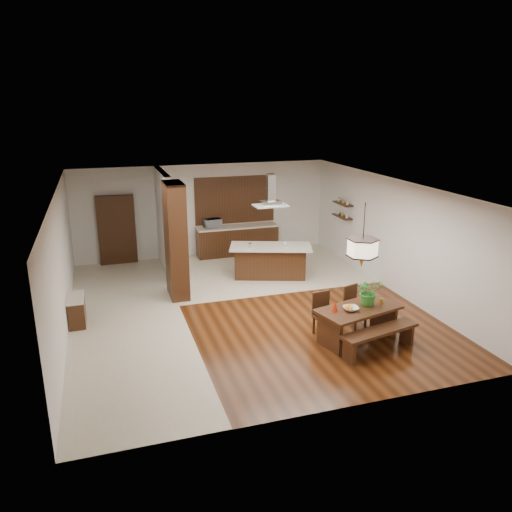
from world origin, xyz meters
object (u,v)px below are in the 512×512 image
object	(u,v)px
dining_chair_left	(325,315)
island_cup	(285,243)
kitchen_island	(270,261)
microwave	(213,223)
pendant_lantern	(363,235)
hallway_console	(77,310)
foliage_plant	(369,291)
fruit_bowl	(351,309)
dining_bench	(379,341)
dining_table	(358,316)
dining_chair_right	(356,307)
range_hood	(271,190)

from	to	relation	value
dining_chair_left	island_cup	bearing A→B (deg)	76.01
kitchen_island	microwave	distance (m)	2.71
pendant_lantern	microwave	bearing A→B (deg)	102.96
pendant_lantern	island_cup	world-z (taller)	pendant_lantern
hallway_console	dining_chair_left	bearing A→B (deg)	-23.76
kitchen_island	foliage_plant	bearing A→B (deg)	-61.23
island_cup	dining_chair_left	bearing A→B (deg)	-97.78
foliage_plant	microwave	size ratio (longest dim) A/B	1.14
fruit_bowl	island_cup	world-z (taller)	island_cup
island_cup	microwave	world-z (taller)	microwave
dining_bench	foliage_plant	world-z (taller)	foliage_plant
dining_table	kitchen_island	distance (m)	4.25
dining_bench	dining_chair_left	size ratio (longest dim) A/B	1.87
kitchen_island	fruit_bowl	bearing A→B (deg)	-67.92
dining_chair_right	kitchen_island	world-z (taller)	kitchen_island
fruit_bowl	kitchen_island	distance (m)	4.31
dining_chair_left	foliage_plant	distance (m)	1.03
range_hood	island_cup	xyz separation A→B (m)	(0.40, -0.11, -1.49)
dining_chair_right	range_hood	size ratio (longest dim) A/B	1.01
range_hood	microwave	distance (m)	2.97
fruit_bowl	microwave	world-z (taller)	microwave
pendant_lantern	island_cup	xyz separation A→B (m)	(-0.04, 4.12, -1.27)
hallway_console	dining_chair_right	distance (m)	6.16
hallway_console	range_hood	xyz separation A→B (m)	(5.10, 1.63, 2.15)
dining_chair_right	dining_bench	bearing A→B (deg)	-114.83
pendant_lantern	dining_bench	bearing A→B (deg)	-75.56
dining_chair_right	microwave	size ratio (longest dim) A/B	1.78
dining_bench	fruit_bowl	size ratio (longest dim) A/B	5.69
dining_table	pendant_lantern	xyz separation A→B (m)	(0.00, 0.00, 1.72)
pendant_lantern	microwave	distance (m)	6.90
hallway_console	island_cup	size ratio (longest dim) A/B	6.60
hallway_console	dining_table	bearing A→B (deg)	-25.14
hallway_console	dining_bench	xyz separation A→B (m)	(5.70, -3.21, -0.07)
dining_table	dining_chair_left	xyz separation A→B (m)	(-0.55, 0.40, -0.07)
dining_bench	kitchen_island	size ratio (longest dim) A/B	0.71
pendant_lantern	range_hood	bearing A→B (deg)	95.96
dining_table	fruit_bowl	bearing A→B (deg)	-162.73
dining_chair_right	microwave	bearing A→B (deg)	88.06
hallway_console	fruit_bowl	size ratio (longest dim) A/B	2.88
pendant_lantern	fruit_bowl	world-z (taller)	pendant_lantern
hallway_console	kitchen_island	distance (m)	5.36
kitchen_island	hallway_console	bearing A→B (deg)	-143.30
dining_chair_right	pendant_lantern	size ratio (longest dim) A/B	0.69
pendant_lantern	range_hood	distance (m)	4.26
dining_bench	range_hood	world-z (taller)	range_hood
dining_table	range_hood	world-z (taller)	range_hood
hallway_console	dining_bench	bearing A→B (deg)	-29.35
dining_chair_right	foliage_plant	xyz separation A→B (m)	(-0.02, -0.53, 0.56)
dining_chair_right	fruit_bowl	bearing A→B (deg)	-144.88
island_cup	kitchen_island	bearing A→B (deg)	165.13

